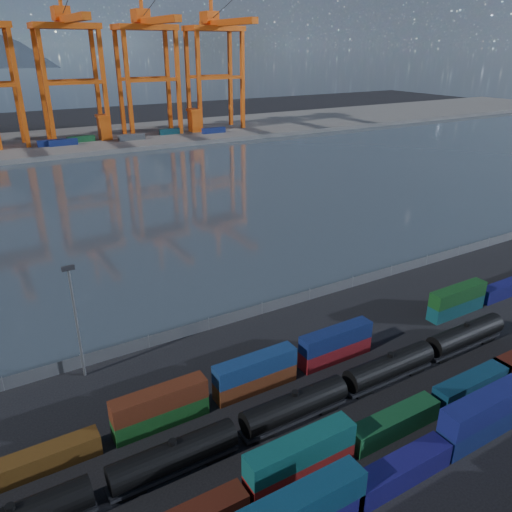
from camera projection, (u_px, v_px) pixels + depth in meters
ground at (378, 409)px, 62.75m from camera, size 700.00×700.00×0.00m
harbor_water at (125, 201)px, 145.82m from camera, size 700.00×700.00×0.00m
far_quay at (56, 142)px, 228.52m from camera, size 700.00×70.00×2.00m
container_row_south at (460, 431)px, 55.70m from camera, size 141.15×2.66×5.68m
container_row_mid at (462, 386)px, 63.84m from camera, size 141.89×2.55×5.44m
container_row_north at (324, 352)px, 70.97m from camera, size 140.06×2.36×5.03m
tanker_string at (238, 430)px, 56.20m from camera, size 91.88×3.09×4.42m
waterfront_fence at (262, 309)px, 84.51m from camera, size 160.12×0.12×2.20m
yard_light_mast at (76, 317)px, 65.57m from camera, size 1.60×0.40×16.60m
gantry_cranes at (23, 40)px, 202.75m from camera, size 202.58×52.95×71.70m
quay_containers at (34, 145)px, 210.94m from camera, size 172.58×10.99×2.60m
straddle_carriers at (52, 131)px, 216.76m from camera, size 140.00×7.00×11.10m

